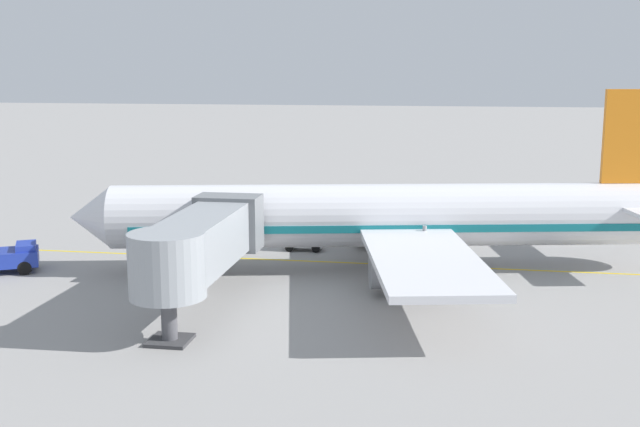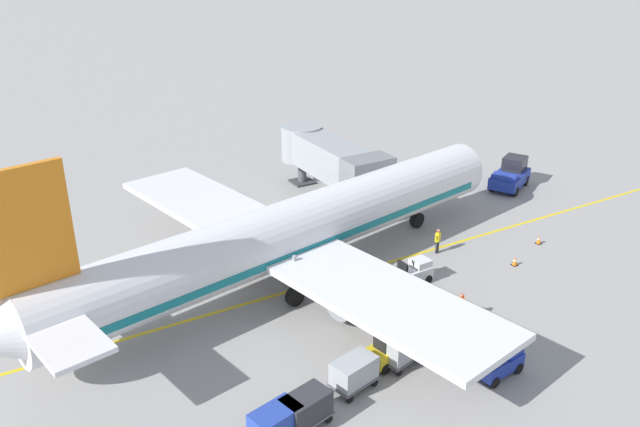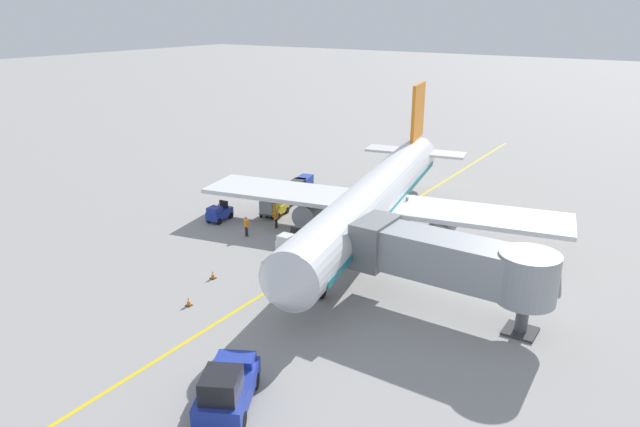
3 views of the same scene
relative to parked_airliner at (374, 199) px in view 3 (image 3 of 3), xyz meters
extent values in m
plane|color=gray|center=(1.11, -0.61, -3.19)|extent=(400.00, 400.00, 0.00)
cube|color=gold|center=(1.11, -0.61, -3.18)|extent=(0.24, 80.00, 0.01)
cylinder|color=silver|center=(-0.05, 0.27, 0.10)|extent=(10.02, 32.09, 3.70)
cube|color=#14707A|center=(-0.05, 0.27, -0.36)|extent=(9.54, 29.59, 0.44)
cone|color=silver|center=(-3.49, 17.12, 0.10)|extent=(4.03, 3.08, 3.63)
cone|color=silver|center=(3.42, -16.78, 0.40)|extent=(3.64, 3.37, 3.14)
cube|color=black|center=(-3.13, 15.36, 0.75)|extent=(2.94, 1.63, 0.60)
cube|color=silver|center=(0.15, -0.71, -0.55)|extent=(30.43, 11.09, 0.36)
cylinder|color=gray|center=(-5.40, -1.03, -1.80)|extent=(2.60, 3.54, 2.00)
cylinder|color=gray|center=(5.37, 1.17, -1.80)|extent=(2.60, 3.54, 2.00)
cube|color=orange|center=(2.94, -14.43, 4.70)|extent=(1.19, 4.38, 5.50)
cube|color=silver|center=(2.90, -14.23, 0.65)|extent=(10.32, 4.55, 0.24)
cylinder|color=black|center=(-2.29, 11.24, -2.64)|extent=(0.66, 1.17, 1.10)
cylinder|color=gray|center=(-2.29, 11.24, -1.09)|extent=(0.24, 0.24, 2.00)
cylinder|color=black|center=(-1.91, -2.15, -2.64)|extent=(0.66, 1.17, 1.10)
cylinder|color=gray|center=(-1.91, -2.15, -1.09)|extent=(0.24, 0.24, 2.00)
cylinder|color=black|center=(2.60, -1.23, -2.64)|extent=(0.66, 1.17, 1.10)
cylinder|color=gray|center=(2.60, -1.23, -1.09)|extent=(0.24, 0.24, 2.00)
cube|color=#93999E|center=(-9.00, 8.48, 0.30)|extent=(10.35, 2.80, 2.60)
cube|color=slate|center=(-4.62, 8.48, 0.30)|extent=(2.00, 3.50, 2.99)
cylinder|color=#93999E|center=(-14.18, 8.48, 0.30)|extent=(3.36, 3.36, 2.86)
cylinder|color=#4C4C51|center=(-14.18, 8.48, -2.09)|extent=(0.70, 0.70, 2.19)
cube|color=#38383A|center=(-14.18, 8.48, -3.11)|extent=(1.80, 1.80, 0.16)
cube|color=#1E339E|center=(-4.54, 22.51, -2.34)|extent=(3.99, 4.92, 0.90)
cube|color=black|center=(-5.00, 23.39, -1.34)|extent=(2.32, 2.40, 1.10)
cube|color=#1E339E|center=(-3.82, 21.15, -1.71)|extent=(2.17, 1.84, 0.36)
cylinder|color=black|center=(-3.05, 21.68, -2.79)|extent=(0.68, 0.87, 0.80)
cylinder|color=black|center=(-4.70, 20.81, -2.79)|extent=(0.68, 0.87, 0.80)
cylinder|color=black|center=(-4.37, 24.21, -2.79)|extent=(0.68, 0.87, 0.80)
cylinder|color=black|center=(-6.03, 23.35, -2.79)|extent=(0.68, 0.87, 0.80)
cube|color=silver|center=(3.97, 5.89, -2.56)|extent=(1.30, 2.55, 0.70)
cube|color=silver|center=(3.94, 6.58, -1.99)|extent=(1.06, 1.09, 0.44)
cube|color=black|center=(4.00, 5.21, -1.89)|extent=(0.85, 0.20, 0.64)
cylinder|color=black|center=(3.97, 6.02, -1.91)|extent=(0.09, 0.27, 0.54)
cylinder|color=black|center=(3.40, 6.75, -2.91)|extent=(0.22, 0.57, 0.56)
cylinder|color=black|center=(4.48, 6.79, -2.91)|extent=(0.22, 0.57, 0.56)
cylinder|color=black|center=(3.47, 5.00, -2.91)|extent=(0.22, 0.57, 0.56)
cylinder|color=black|center=(4.55, 5.04, -2.91)|extent=(0.22, 0.57, 0.56)
cube|color=gold|center=(9.58, 0.28, -2.56)|extent=(1.61, 2.67, 0.70)
cube|color=gold|center=(9.46, 0.95, -1.99)|extent=(1.19, 1.21, 0.44)
cube|color=black|center=(9.70, -0.40, -1.89)|extent=(0.85, 0.30, 0.64)
cylinder|color=black|center=(9.56, 0.40, -1.91)|extent=(0.12, 0.27, 0.54)
cylinder|color=black|center=(8.90, 1.04, -2.91)|extent=(0.29, 0.59, 0.56)
cylinder|color=black|center=(9.96, 1.23, -2.91)|extent=(0.29, 0.59, 0.56)
cylinder|color=black|center=(9.20, -0.68, -2.91)|extent=(0.29, 0.59, 0.56)
cylinder|color=black|center=(10.27, -0.49, -2.91)|extent=(0.29, 0.59, 0.56)
cube|color=#1E339E|center=(12.99, 4.11, -2.56)|extent=(1.49, 2.62, 0.70)
cube|color=#1E339E|center=(12.91, 4.79, -1.99)|extent=(1.14, 1.16, 0.44)
cube|color=black|center=(13.08, 3.43, -1.89)|extent=(0.85, 0.26, 0.64)
cylinder|color=black|center=(12.98, 4.23, -1.91)|extent=(0.11, 0.27, 0.54)
cylinder|color=black|center=(12.35, 4.91, -2.91)|extent=(0.26, 0.58, 0.56)
cylinder|color=black|center=(13.43, 5.04, -2.91)|extent=(0.26, 0.58, 0.56)
cylinder|color=black|center=(12.56, 3.18, -2.91)|extent=(0.26, 0.58, 0.56)
cylinder|color=black|center=(13.63, 3.31, -2.91)|extent=(0.26, 0.58, 0.56)
cube|color=#4C4C51|center=(10.01, 0.69, -2.77)|extent=(1.76, 2.44, 0.12)
cube|color=#999EA3|center=(10.01, 0.69, -2.16)|extent=(1.67, 2.31, 1.10)
cylinder|color=#4C4C51|center=(9.68, 2.11, -2.78)|extent=(0.23, 0.70, 0.07)
cylinder|color=black|center=(9.28, 1.37, -3.01)|extent=(0.20, 0.38, 0.36)
cylinder|color=black|center=(10.36, 1.62, -3.01)|extent=(0.20, 0.38, 0.36)
cylinder|color=black|center=(9.65, -0.24, -3.01)|extent=(0.20, 0.38, 0.36)
cylinder|color=black|center=(10.73, 0.01, -3.01)|extent=(0.20, 0.38, 0.36)
cube|color=#4C4C51|center=(10.43, -2.36, -2.77)|extent=(1.76, 2.44, 0.12)
cube|color=#999EA3|center=(10.43, -2.36, -2.16)|extent=(1.67, 2.31, 1.10)
cylinder|color=#4C4C51|center=(10.10, -0.95, -2.78)|extent=(0.23, 0.70, 0.07)
cylinder|color=black|center=(9.71, -1.68, -3.01)|extent=(0.20, 0.38, 0.36)
cylinder|color=black|center=(10.78, -1.44, -3.01)|extent=(0.20, 0.38, 0.36)
cylinder|color=black|center=(10.08, -3.29, -3.01)|extent=(0.20, 0.38, 0.36)
cylinder|color=black|center=(11.15, -3.04, -3.01)|extent=(0.20, 0.38, 0.36)
cube|color=#4C4C51|center=(11.44, -5.46, -2.77)|extent=(1.76, 2.44, 0.12)
cube|color=#2D2D33|center=(11.44, -5.46, -2.16)|extent=(1.67, 2.31, 1.10)
cylinder|color=#4C4C51|center=(11.12, -4.04, -2.78)|extent=(0.23, 0.70, 0.07)
cylinder|color=black|center=(10.72, -4.78, -3.01)|extent=(0.20, 0.38, 0.36)
cylinder|color=black|center=(11.79, -4.53, -3.01)|extent=(0.20, 0.38, 0.36)
cylinder|color=black|center=(11.09, -6.39, -3.01)|extent=(0.20, 0.38, 0.36)
cylinder|color=black|center=(12.17, -6.14, -3.01)|extent=(0.20, 0.38, 0.36)
cube|color=#4C4C51|center=(11.65, -6.97, -2.77)|extent=(1.76, 2.44, 0.12)
cube|color=#233D9E|center=(11.65, -6.97, -2.16)|extent=(1.67, 2.31, 1.10)
cylinder|color=#4C4C51|center=(11.32, -5.56, -2.78)|extent=(0.23, 0.70, 0.07)
cylinder|color=black|center=(10.92, -6.29, -3.01)|extent=(0.20, 0.38, 0.36)
cylinder|color=black|center=(12.00, -6.04, -3.01)|extent=(0.20, 0.38, 0.36)
cylinder|color=black|center=(11.29, -7.90, -3.01)|extent=(0.20, 0.38, 0.36)
cylinder|color=black|center=(12.37, -7.65, -3.01)|extent=(0.20, 0.38, 0.36)
cylinder|color=#232328|center=(7.68, 2.99, -2.76)|extent=(0.15, 0.15, 0.85)
cylinder|color=#232328|center=(7.71, 2.79, -2.76)|extent=(0.15, 0.15, 0.85)
cube|color=orange|center=(7.70, 2.89, -2.04)|extent=(0.29, 0.41, 0.60)
cylinder|color=orange|center=(7.66, 3.14, -2.09)|extent=(0.12, 0.23, 0.57)
cylinder|color=orange|center=(7.73, 2.64, -2.09)|extent=(0.12, 0.23, 0.57)
sphere|color=beige|center=(7.70, 2.89, -1.61)|extent=(0.22, 0.22, 0.22)
cube|color=red|center=(7.70, 2.89, -1.59)|extent=(0.11, 0.27, 0.10)
cylinder|color=#232328|center=(8.67, 5.67, -2.76)|extent=(0.15, 0.15, 0.85)
cylinder|color=#232328|center=(8.48, 5.73, -2.76)|extent=(0.15, 0.15, 0.85)
cube|color=orange|center=(8.58, 5.70, -2.04)|extent=(0.43, 0.34, 0.60)
cylinder|color=orange|center=(8.82, 5.63, -2.09)|extent=(0.24, 0.15, 0.57)
cylinder|color=orange|center=(8.34, 5.78, -2.09)|extent=(0.24, 0.15, 0.57)
sphere|color=#997051|center=(8.58, 5.70, -1.61)|extent=(0.22, 0.22, 0.22)
cube|color=red|center=(8.58, 5.70, -1.59)|extent=(0.28, 0.16, 0.10)
cylinder|color=#232328|center=(1.56, 9.96, -2.76)|extent=(0.15, 0.15, 0.85)
cylinder|color=#232328|center=(1.65, 9.78, -2.76)|extent=(0.15, 0.15, 0.85)
cube|color=yellow|center=(1.60, 9.87, -2.04)|extent=(0.38, 0.45, 0.60)
cylinder|color=yellow|center=(1.49, 10.10, -2.09)|extent=(0.18, 0.24, 0.57)
cylinder|color=yellow|center=(1.71, 9.65, -2.09)|extent=(0.18, 0.24, 0.57)
sphere|color=tan|center=(1.60, 9.87, -1.61)|extent=(0.22, 0.22, 0.22)
cube|color=red|center=(1.60, 9.87, -1.59)|extent=(0.19, 0.27, 0.10)
cube|color=black|center=(4.03, 16.67, -3.17)|extent=(0.36, 0.36, 0.04)
cone|color=orange|center=(4.03, 16.67, -2.87)|extent=(0.30, 0.30, 0.55)
cylinder|color=white|center=(4.03, 16.67, -2.84)|extent=(0.21, 0.21, 0.06)
cube|color=black|center=(5.44, 12.99, -3.17)|extent=(0.36, 0.36, 0.04)
cone|color=orange|center=(5.44, 12.99, -2.87)|extent=(0.30, 0.30, 0.55)
cylinder|color=white|center=(5.44, 12.99, -2.84)|extent=(0.21, 0.21, 0.06)
camera|label=1|loc=(-45.19, -3.35, 8.69)|focal=43.70mm
camera|label=2|loc=(30.67, -15.99, 16.28)|focal=36.57mm
camera|label=3|loc=(-20.37, 38.80, 14.29)|focal=32.24mm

